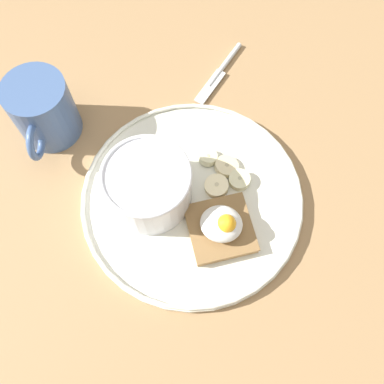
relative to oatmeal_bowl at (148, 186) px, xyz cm
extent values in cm
cube|color=#9C784F|center=(5.63, 1.03, -5.50)|extent=(120.00, 120.00, 2.00)
cylinder|color=silver|center=(5.63, 1.03, -4.00)|extent=(30.68, 30.68, 1.00)
torus|color=silver|center=(5.63, 1.03, -3.20)|extent=(30.48, 30.48, 0.60)
cylinder|color=white|center=(0.00, 0.00, -0.07)|extent=(11.38, 11.38, 6.85)
torus|color=white|center=(0.00, 0.00, 3.35)|extent=(11.58, 11.58, 0.60)
cylinder|color=white|center=(0.00, 0.00, -0.75)|extent=(9.98, 9.98, 5.09)
ellipsoid|color=white|center=(0.00, 0.00, 1.59)|extent=(9.48, 9.48, 1.20)
ellipsoid|color=#A47E5C|center=(-0.08, 0.13, 1.96)|extent=(2.05, 1.80, 0.74)
ellipsoid|color=beige|center=(1.54, -3.10, 1.88)|extent=(1.02, 1.45, 0.58)
ellipsoid|color=tan|center=(0.27, -2.12, 1.90)|extent=(1.35, 1.66, 0.62)
cube|color=olive|center=(10.31, -2.80, -2.22)|extent=(11.15, 11.15, 0.30)
cube|color=tan|center=(10.31, -2.80, -2.81)|extent=(10.93, 10.93, 1.37)
ellipsoid|color=white|center=(10.31, -2.80, -0.68)|extent=(5.48, 5.00, 2.89)
sphere|color=#FBAB20|center=(10.92, -2.98, 0.12)|extent=(2.57, 2.57, 2.57)
cylinder|color=beige|center=(9.41, 6.53, -2.91)|extent=(4.83, 4.85, 1.50)
cylinder|color=#BCAF89|center=(9.41, 6.53, -2.51)|extent=(0.87, 0.87, 0.24)
cylinder|color=beige|center=(6.57, 7.32, -2.86)|extent=(3.22, 3.33, 1.50)
cylinder|color=#B6B38F|center=(6.57, 7.32, -2.34)|extent=(0.58, 0.59, 0.20)
cylinder|color=#FBEBBA|center=(8.62, 3.17, -2.82)|extent=(4.75, 4.75, 1.49)
cylinder|color=#C4B891|center=(8.62, 3.17, -2.21)|extent=(0.85, 0.85, 0.17)
cylinder|color=beige|center=(11.53, 4.84, -2.89)|extent=(4.24, 4.24, 1.27)
cylinder|color=#B3B08B|center=(11.53, 4.84, -2.32)|extent=(0.76, 0.76, 0.14)
cylinder|color=#415D8F|center=(-17.35, 8.00, 0.35)|extent=(8.79, 8.79, 9.70)
cylinder|color=black|center=(-17.35, 8.00, 4.04)|extent=(7.47, 7.47, 0.40)
torus|color=#415D8F|center=(-16.27, 2.71, 0.84)|extent=(2.03, 5.36, 5.27)
cylinder|color=silver|center=(5.91, 24.92, -4.10)|extent=(4.06, 9.57, 0.80)
cube|color=silver|center=(4.25, 20.27, -4.10)|extent=(3.85, 7.13, 0.30)
camera|label=1|loc=(10.51, -20.84, 51.00)|focal=40.00mm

